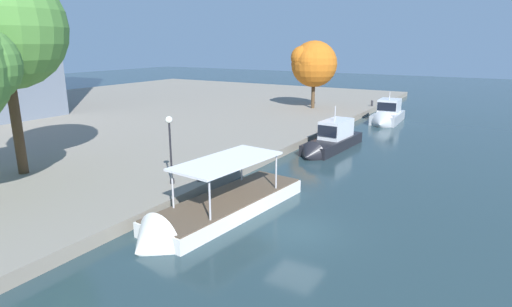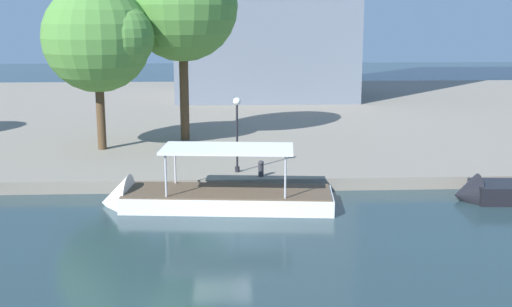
{
  "view_description": "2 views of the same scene",
  "coord_description": "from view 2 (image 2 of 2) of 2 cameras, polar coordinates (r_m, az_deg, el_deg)",
  "views": [
    {
      "loc": [
        -17.38,
        -8.11,
        9.08
      ],
      "look_at": [
        4.74,
        5.21,
        2.23
      ],
      "focal_mm": 29.27,
      "sensor_mm": 36.0,
      "label": 1
    },
    {
      "loc": [
        0.16,
        -26.14,
        9.12
      ],
      "look_at": [
        1.63,
        3.32,
        2.91
      ],
      "focal_mm": 44.94,
      "sensor_mm": 36.0,
      "label": 2
    }
  ],
  "objects": [
    {
      "name": "dock_promenade",
      "position": [
        61.39,
        -2.99,
        3.66
      ],
      "size": [
        120.0,
        55.0,
        0.69
      ],
      "primitive_type": "cube",
      "color": "gray",
      "rests_on": "ground_plane"
    },
    {
      "name": "mooring_bollard_1",
      "position": [
        34.95,
        0.44,
        -1.28
      ],
      "size": [
        0.32,
        0.32,
        0.88
      ],
      "color": "#2D2D33",
      "rests_on": "dock_promenade"
    },
    {
      "name": "tour_boat_2",
      "position": [
        31.85,
        -4.54,
        -4.25
      ],
      "size": [
        11.69,
        4.18,
        4.3
      ],
      "rotation": [
        0.0,
        0.0,
        3.04
      ],
      "color": "silver",
      "rests_on": "ground_plane"
    },
    {
      "name": "ground_plane",
      "position": [
        27.69,
        -3.06,
        -7.36
      ],
      "size": [
        220.0,
        220.0,
        0.0
      ],
      "primitive_type": "plane",
      "color": "#23383D"
    },
    {
      "name": "tree_4",
      "position": [
        42.53,
        -13.75,
        9.94
      ],
      "size": [
        7.21,
        6.93,
        10.7
      ],
      "color": "#4C3823",
      "rests_on": "dock_promenade"
    },
    {
      "name": "lamp_post",
      "position": [
        35.51,
        -1.7,
        2.64
      ],
      "size": [
        0.43,
        0.43,
        4.2
      ],
      "color": "black",
      "rests_on": "dock_promenade"
    },
    {
      "name": "tree_3",
      "position": [
        45.04,
        -6.73,
        12.94
      ],
      "size": [
        7.6,
        7.6,
        13.12
      ],
      "color": "#4C3823",
      "rests_on": "dock_promenade"
    }
  ]
}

